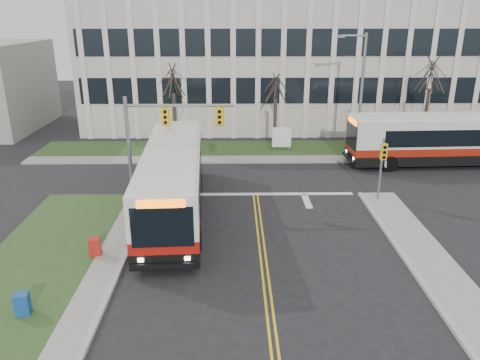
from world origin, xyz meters
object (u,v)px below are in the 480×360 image
Objects in this scene: directory_sign at (282,138)px; streetlight at (359,89)px; bus_main at (173,182)px; newspaper_box_blue at (23,305)px; newspaper_box_red at (95,248)px; bus_cross at (443,141)px.

streetlight is at bearing -13.23° from directory_sign.
bus_main is 14.37× the size of newspaper_box_blue.
bus_main is at bearing 48.11° from newspaper_box_red.
newspaper_box_red is at bearing -120.75° from directory_sign.
newspaper_box_blue is at bearing -118.58° from newspaper_box_red.
bus_cross is (18.44, 8.54, -0.02)m from bus_main.
newspaper_box_red is (-15.67, -15.75, -4.72)m from streetlight.
newspaper_box_blue is (-22.87, -17.96, -1.32)m from bus_cross.
streetlight is 7.06m from bus_cross.
streetlight reaches higher than bus_main.
streetlight is at bearing -113.25° from bus_cross.
streetlight reaches higher than newspaper_box_red.
streetlight is 0.67× the size of bus_main.
directory_sign is 14.01m from bus_main.
bus_cross is (5.78, -2.20, -3.40)m from streetlight.
directory_sign is at bearing 50.64° from newspaper_box_blue.
streetlight is at bearing 38.66° from newspaper_box_blue.
newspaper_box_blue is (-11.56, -21.46, -0.70)m from directory_sign.
bus_main is 14.37× the size of newspaper_box_red.
bus_cross is at bearing -20.83° from streetlight.
bus_main reaches higher than bus_cross.
newspaper_box_red is at bearing -134.86° from streetlight.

